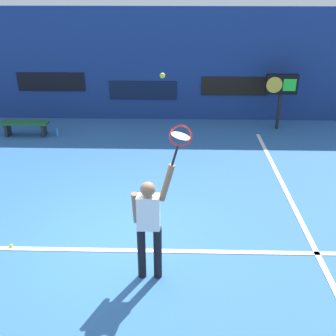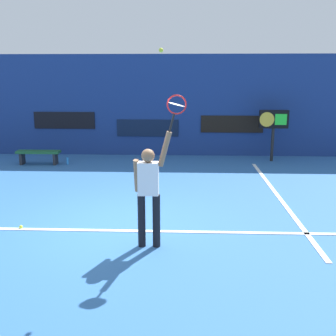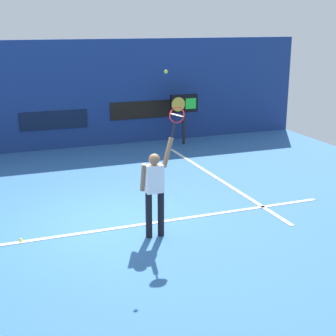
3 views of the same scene
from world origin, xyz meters
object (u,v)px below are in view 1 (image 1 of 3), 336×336
tennis_racket (180,138)px  court_bench (25,125)px  spare_ball (11,246)px  tennis_ball (162,75)px  scoreboard_clock (281,87)px  water_bottle (57,132)px  tennis_player (149,223)px

tennis_racket → court_bench: bearing=126.6°
spare_ball → tennis_ball: bearing=-15.0°
scoreboard_clock → water_bottle: scoreboard_clock is taller
tennis_ball → scoreboard_clock: 8.02m
scoreboard_clock → water_bottle: size_ratio=7.15×
tennis_player → scoreboard_clock: tennis_player is taller
tennis_player → tennis_racket: bearing=-0.5°
scoreboard_clock → spare_ball: 8.84m
tennis_racket → water_bottle: tennis_racket is taller
court_bench → spare_ball: bearing=-73.4°
water_bottle → spare_ball: bearing=-82.8°
tennis_ball → spare_ball: tennis_ball is taller
tennis_ball → spare_ball: 4.26m
tennis_player → spare_ball: 2.78m
tennis_player → spare_ball: size_ratio=29.15×
court_bench → spare_ball: size_ratio=20.59×
scoreboard_clock → court_bench: 7.79m
scoreboard_clock → tennis_ball: bearing=-115.2°
tennis_racket → scoreboard_clock: tennis_racket is taller
water_bottle → spare_ball: water_bottle is taller
tennis_ball → spare_ball: size_ratio=1.00×
tennis_racket → scoreboard_clock: bearing=66.3°
scoreboard_clock → spare_ball: size_ratio=25.23×
tennis_racket → spare_ball: size_ratio=9.21×
court_bench → spare_ball: (1.64, -5.50, -0.30)m
tennis_racket → water_bottle: bearing=120.6°
tennis_ball → court_bench: 8.14m
tennis_racket → spare_ball: 3.83m
scoreboard_clock → court_bench: (-7.68, -0.82, -1.00)m
tennis_ball → scoreboard_clock: tennis_ball is taller
tennis_ball → spare_ball: (-2.73, 0.73, -3.19)m
tennis_racket → water_bottle: (-3.66, 6.19, -2.25)m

